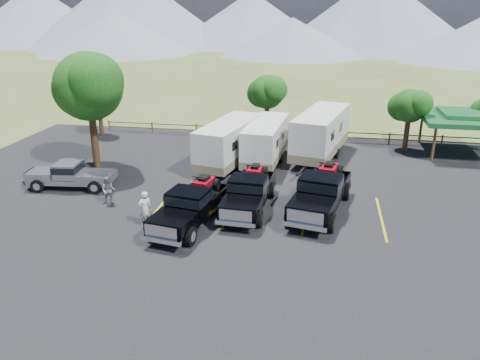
% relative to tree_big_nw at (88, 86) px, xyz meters
% --- Properties ---
extents(ground, '(320.00, 320.00, 0.00)m').
position_rel_tree_big_nw_xyz_m(ground, '(12.55, -9.03, -5.60)').
color(ground, '#475A26').
rests_on(ground, ground).
extents(asphalt_lot, '(44.00, 34.00, 0.04)m').
position_rel_tree_big_nw_xyz_m(asphalt_lot, '(12.55, -6.03, -5.58)').
color(asphalt_lot, black).
rests_on(asphalt_lot, ground).
extents(stall_lines, '(12.12, 5.50, 0.01)m').
position_rel_tree_big_nw_xyz_m(stall_lines, '(12.55, -5.03, -5.55)').
color(stall_lines, gold).
rests_on(stall_lines, asphalt_lot).
extents(tree_big_nw, '(5.54, 5.18, 7.84)m').
position_rel_tree_big_nw_xyz_m(tree_big_nw, '(0.00, 0.00, 0.00)').
color(tree_big_nw, '#331F13').
rests_on(tree_big_nw, ground).
extents(tree_ne_a, '(3.11, 2.92, 4.76)m').
position_rel_tree_big_nw_xyz_m(tree_ne_a, '(21.52, 7.99, -2.11)').
color(tree_ne_a, '#331F13').
rests_on(tree_ne_a, ground).
extents(tree_north, '(3.46, 3.24, 5.25)m').
position_rel_tree_big_nw_xyz_m(tree_north, '(10.52, 9.99, -1.76)').
color(tree_north, '#331F13').
rests_on(tree_north, ground).
extents(tree_nw_small, '(2.59, 2.43, 3.85)m').
position_rel_tree_big_nw_xyz_m(tree_nw_small, '(-3.48, 7.99, -2.81)').
color(tree_nw_small, '#331F13').
rests_on(tree_nw_small, ground).
extents(rail_fence, '(36.12, 0.12, 1.00)m').
position_rel_tree_big_nw_xyz_m(rail_fence, '(14.55, 9.47, -4.99)').
color(rail_fence, brown).
rests_on(rail_fence, ground).
extents(pavilion, '(6.20, 6.20, 3.22)m').
position_rel_tree_big_nw_xyz_m(pavilion, '(25.55, 7.97, -2.81)').
color(pavilion, brown).
rests_on(pavilion, ground).
extents(mountain_range, '(209.00, 71.00, 20.00)m').
position_rel_tree_big_nw_xyz_m(mountain_range, '(4.92, 96.95, 2.28)').
color(mountain_range, slate).
rests_on(mountain_range, ground).
extents(rig_left, '(3.03, 6.53, 2.10)m').
position_rel_tree_big_nw_xyz_m(rig_left, '(8.87, -7.39, -4.55)').
color(rig_left, black).
rests_on(rig_left, asphalt_lot).
extents(rig_center, '(2.47, 6.40, 2.11)m').
position_rel_tree_big_nw_xyz_m(rig_center, '(11.47, -5.04, -4.54)').
color(rig_center, black).
rests_on(rig_center, asphalt_lot).
extents(rig_right, '(3.52, 7.19, 2.30)m').
position_rel_tree_big_nw_xyz_m(rig_right, '(15.34, -4.59, -4.45)').
color(rig_right, black).
rests_on(rig_right, asphalt_lot).
extents(trailer_left, '(3.70, 8.92, 3.09)m').
position_rel_tree_big_nw_xyz_m(trailer_left, '(8.97, 1.92, -3.94)').
color(trailer_left, white).
rests_on(trailer_left, asphalt_lot).
extents(trailer_center, '(2.66, 8.50, 2.94)m').
position_rel_tree_big_nw_xyz_m(trailer_center, '(11.37, 3.00, -4.02)').
color(trailer_center, white).
rests_on(trailer_center, asphalt_lot).
extents(trailer_right, '(4.23, 9.78, 3.39)m').
position_rel_tree_big_nw_xyz_m(trailer_right, '(15.12, 4.95, -3.78)').
color(trailer_right, white).
rests_on(trailer_right, asphalt_lot).
extents(pickup_silver, '(5.59, 2.41, 1.63)m').
position_rel_tree_big_nw_xyz_m(pickup_silver, '(0.32, -3.91, -4.71)').
color(pickup_silver, gray).
rests_on(pickup_silver, asphalt_lot).
extents(person_a, '(0.82, 0.79, 1.88)m').
position_rel_tree_big_nw_xyz_m(person_a, '(6.69, -8.13, -4.61)').
color(person_a, silver).
rests_on(person_a, asphalt_lot).
extents(person_b, '(0.89, 0.75, 1.60)m').
position_rel_tree_big_nw_xyz_m(person_b, '(3.63, -5.81, -4.76)').
color(person_b, slate).
rests_on(person_b, asphalt_lot).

